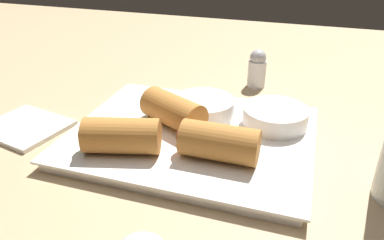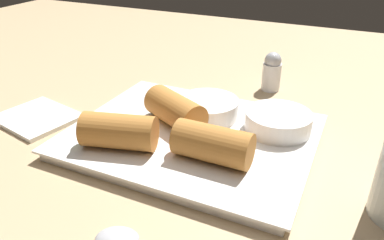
{
  "view_description": "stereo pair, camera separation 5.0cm",
  "coord_description": "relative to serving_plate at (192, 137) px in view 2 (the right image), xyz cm",
  "views": [
    {
      "loc": [
        15.38,
        -36.91,
        26.56
      ],
      "look_at": [
        2.81,
        1.76,
        5.13
      ],
      "focal_mm": 35.0,
      "sensor_mm": 36.0,
      "label": 1
    },
    {
      "loc": [
        20.04,
        -35.08,
        26.56
      ],
      "look_at": [
        2.81,
        1.76,
        5.13
      ],
      "focal_mm": 35.0,
      "sensor_mm": 36.0,
      "label": 2
    }
  ],
  "objects": [
    {
      "name": "table_surface",
      "position": [
        -2.81,
        -1.76,
        -1.76
      ],
      "size": [
        180.0,
        140.0,
        2.0
      ],
      "color": "tan",
      "rests_on": "ground"
    },
    {
      "name": "serving_plate",
      "position": [
        0.0,
        0.0,
        0.0
      ],
      "size": [
        29.54,
        23.69,
        1.5
      ],
      "color": "white",
      "rests_on": "table_surface"
    },
    {
      "name": "roll_front_left",
      "position": [
        4.26,
        -4.73,
        2.78
      ],
      "size": [
        9.21,
        4.09,
        4.08
      ],
      "color": "#B77533",
      "rests_on": "serving_plate"
    },
    {
      "name": "roll_front_right",
      "position": [
        -3.36,
        1.12,
        2.78
      ],
      "size": [
        9.41,
        7.49,
        4.08
      ],
      "color": "#B77533",
      "rests_on": "serving_plate"
    },
    {
      "name": "roll_back_left",
      "position": [
        -6.48,
        -6.83,
        2.78
      ],
      "size": [
        9.46,
        6.18,
        4.08
      ],
      "color": "#B77533",
      "rests_on": "serving_plate"
    },
    {
      "name": "dipping_bowl_near",
      "position": [
        0.11,
        4.73,
        2.05
      ],
      "size": [
        8.27,
        8.27,
        2.41
      ],
      "color": "white",
      "rests_on": "serving_plate"
    },
    {
      "name": "dipping_bowl_far",
      "position": [
        9.54,
        4.94,
        2.05
      ],
      "size": [
        8.27,
        8.27,
        2.41
      ],
      "color": "white",
      "rests_on": "serving_plate"
    },
    {
      "name": "napkin",
      "position": [
        -22.37,
        -3.73,
        -0.46
      ],
      "size": [
        11.89,
        10.69,
        0.6
      ],
      "color": "white",
      "rests_on": "table_surface"
    },
    {
      "name": "salt_shaker",
      "position": [
        4.64,
        20.8,
        2.41
      ],
      "size": [
        3.03,
        3.03,
        6.4
      ],
      "color": "silver",
      "rests_on": "table_surface"
    }
  ]
}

